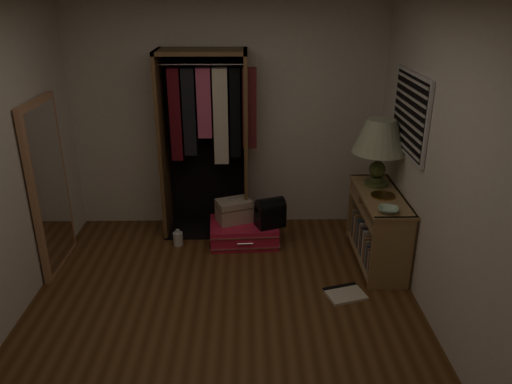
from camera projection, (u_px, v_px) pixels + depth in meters
ground at (223, 321)px, 4.25m from camera, size 4.00×4.00×0.00m
room_walls at (228, 152)px, 3.72m from camera, size 3.52×4.02×2.60m
console_bookshelf at (376, 224)px, 5.09m from camera, size 0.42×1.12×0.75m
open_wardrobe at (207, 129)px, 5.42m from camera, size 1.04×0.50×2.05m
floor_mirror at (49, 187)px, 4.82m from camera, size 0.06×0.80×1.70m
pink_suitcase at (244, 232)px, 5.54m from camera, size 0.79×0.59×0.23m
train_case at (234, 210)px, 5.49m from camera, size 0.44×0.37×0.27m
black_bag at (270, 212)px, 5.37m from camera, size 0.35×0.29×0.32m
table_lamp at (380, 138)px, 4.94m from camera, size 0.66×0.66×0.69m
brass_tray at (383, 195)px, 4.86m from camera, size 0.29×0.29×0.01m
ceramic_bowl at (388, 210)px, 4.50m from camera, size 0.23×0.23×0.05m
white_jug at (178, 238)px, 5.48m from camera, size 0.12×0.12×0.19m
floor_book at (344, 293)px, 4.62m from camera, size 0.40×0.36×0.03m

